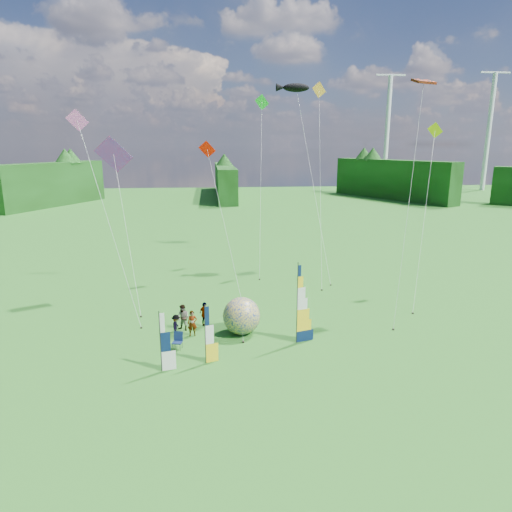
{
  "coord_description": "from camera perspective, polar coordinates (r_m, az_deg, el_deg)",
  "views": [
    {
      "loc": [
        -3.72,
        -22.7,
        12.09
      ],
      "look_at": [
        -1.0,
        4.0,
        5.5
      ],
      "focal_mm": 32.0,
      "sensor_mm": 36.0,
      "label": 1
    }
  ],
  "objects": [
    {
      "name": "bol_inflatable",
      "position": [
        29.94,
        -1.82,
        -7.49
      ],
      "size": [
        2.68,
        2.68,
        2.45
      ],
      "primitive_type": "sphere",
      "rotation": [
        0.0,
        0.0,
        -0.1
      ],
      "color": "navy",
      "rests_on": "ground"
    },
    {
      "name": "spectator_c",
      "position": [
        30.04,
        -9.95,
        -8.6
      ],
      "size": [
        0.45,
        1.0,
        1.5
      ],
      "primitive_type": "imported",
      "rotation": [
        0.0,
        0.0,
        1.47
      ],
      "color": "#66594C",
      "rests_on": "ground"
    },
    {
      "name": "kite_whale",
      "position": [
        44.07,
        7.07,
        10.49
      ],
      "size": [
        6.96,
        14.57,
        19.25
      ],
      "primitive_type": null,
      "rotation": [
        0.0,
        0.0,
        0.18
      ],
      "color": "black",
      "rests_on": "ground"
    },
    {
      "name": "ground",
      "position": [
        25.98,
        3.18,
        -13.96
      ],
      "size": [
        220.0,
        220.0,
        0.0
      ],
      "primitive_type": "plane",
      "color": "#3D832A",
      "rests_on": "ground"
    },
    {
      "name": "turbine_left",
      "position": [
        138.91,
        27.06,
        13.54
      ],
      "size": [
        8.0,
        1.2,
        30.0
      ],
      "primitive_type": null,
      "color": "silver",
      "rests_on": "ground"
    },
    {
      "name": "small_kite_orange",
      "position": [
        42.2,
        8.07,
        9.77
      ],
      "size": [
        7.47,
        12.57,
        18.44
      ],
      "primitive_type": null,
      "rotation": [
        0.0,
        0.0,
        0.32
      ],
      "color": "#FF9F2F",
      "rests_on": "ground"
    },
    {
      "name": "camp_chair",
      "position": [
        28.4,
        -9.81,
        -10.44
      ],
      "size": [
        0.73,
        0.73,
        1.06
      ],
      "primitive_type": null,
      "rotation": [
        0.0,
        0.0,
        -0.22
      ],
      "color": "#0C1B3E",
      "rests_on": "ground"
    },
    {
      "name": "spectator_a",
      "position": [
        30.0,
        -7.96,
        -8.35
      ],
      "size": [
        0.63,
        0.43,
        1.7
      ],
      "primitive_type": "imported",
      "rotation": [
        0.0,
        0.0,
        0.04
      ],
      "color": "#66594C",
      "rests_on": "ground"
    },
    {
      "name": "kite_parafoil",
      "position": [
        33.61,
        18.72,
        8.08
      ],
      "size": [
        9.18,
        11.22,
        18.33
      ],
      "primitive_type": null,
      "rotation": [
        0.0,
        0.0,
        0.21
      ],
      "color": "red",
      "rests_on": "ground"
    },
    {
      "name": "small_kite_pink",
      "position": [
        32.7,
        -17.99,
        4.99
      ],
      "size": [
        8.22,
        8.46,
        14.93
      ],
      "primitive_type": null,
      "rotation": [
        0.0,
        0.0,
        0.26
      ],
      "color": "#F05ABE",
      "rests_on": "ground"
    },
    {
      "name": "spectator_b",
      "position": [
        30.93,
        -9.09,
        -7.62
      ],
      "size": [
        0.96,
        0.81,
        1.77
      ],
      "primitive_type": "imported",
      "rotation": [
        0.0,
        0.0,
        -0.55
      ],
      "color": "#66594C",
      "rests_on": "ground"
    },
    {
      "name": "treeline_ring",
      "position": [
        24.38,
        3.31,
        -5.61
      ],
      "size": [
        210.0,
        210.0,
        8.0
      ],
      "primitive_type": null,
      "color": "#1E5A1D",
      "rests_on": "ground"
    },
    {
      "name": "small_kite_red",
      "position": [
        39.0,
        -4.14,
        5.48
      ],
      "size": [
        6.1,
        11.39,
        12.94
      ],
      "primitive_type": null,
      "rotation": [
        0.0,
        0.0,
        0.1
      ],
      "color": "red",
      "rests_on": "ground"
    },
    {
      "name": "feather_banner_main",
      "position": [
        28.23,
        5.17,
        -6.1
      ],
      "size": [
        1.33,
        0.48,
        5.02
      ],
      "primitive_type": null,
      "rotation": [
        0.0,
        0.0,
        0.29
      ],
      "color": "#0B1C44",
      "rests_on": "ground"
    },
    {
      "name": "spectator_d",
      "position": [
        31.36,
        -6.43,
        -7.27
      ],
      "size": [
        0.95,
        1.05,
        1.73
      ],
      "primitive_type": "imported",
      "rotation": [
        0.0,
        0.0,
        2.24
      ],
      "color": "#66594C",
      "rests_on": "ground"
    },
    {
      "name": "turbine_right",
      "position": [
        133.91,
        16.05,
        14.53
      ],
      "size": [
        8.0,
        1.2,
        30.0
      ],
      "primitive_type": null,
      "color": "silver",
      "rests_on": "ground"
    },
    {
      "name": "small_kite_green",
      "position": [
        45.28,
        0.6,
        9.7
      ],
      "size": [
        7.71,
        13.33,
        17.71
      ],
      "primitive_type": null,
      "rotation": [
        0.0,
        0.0,
        0.31
      ],
      "color": "#0AA61D",
      "rests_on": "ground"
    },
    {
      "name": "side_banner_left",
      "position": [
        26.02,
        -6.36,
        -9.83
      ],
      "size": [
        0.94,
        0.37,
        3.39
      ],
      "primitive_type": null,
      "rotation": [
        0.0,
        0.0,
        0.29
      ],
      "color": "yellow",
      "rests_on": "ground"
    },
    {
      "name": "kite_rainbow_delta",
      "position": [
        35.87,
        -16.0,
        4.89
      ],
      "size": [
        8.57,
        12.47,
        13.73
      ],
      "primitive_type": null,
      "rotation": [
        0.0,
        0.0,
        0.11
      ],
      "color": "red",
      "rests_on": "ground"
    },
    {
      "name": "side_banner_far",
      "position": [
        25.53,
        -11.85,
        -10.56
      ],
      "size": [
        0.99,
        0.32,
        3.37
      ],
      "primitive_type": null,
      "rotation": [
        0.0,
        0.0,
        0.23
      ],
      "color": "white",
      "rests_on": "ground"
    },
    {
      "name": "small_kite_yellow",
      "position": [
        38.26,
        20.4,
        5.54
      ],
      "size": [
        7.26,
        10.46,
        14.33
      ],
      "primitive_type": null,
      "rotation": [
        0.0,
        0.0,
        -0.07
      ],
      "color": "#D8E000",
      "rests_on": "ground"
    }
  ]
}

